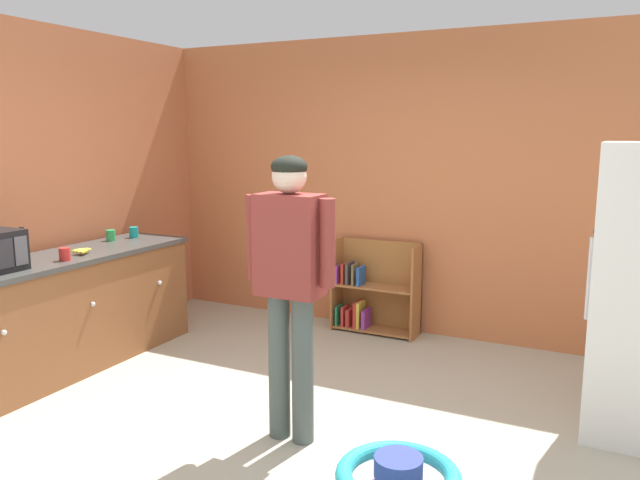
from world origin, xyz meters
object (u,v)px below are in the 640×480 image
object	(u,v)px
banana_bunch	(83,251)
green_cup	(111,235)
standing_person	(290,273)
teal_cup	(134,232)
amber_bottle	(23,246)
bookshelf	(372,293)
red_cup	(65,254)
kitchen_counter	(64,313)

from	to	relation	value
banana_bunch	green_cup	world-z (taller)	green_cup
standing_person	teal_cup	world-z (taller)	standing_person
banana_bunch	amber_bottle	bearing A→B (deg)	-124.37
standing_person	amber_bottle	distance (m)	2.27
amber_bottle	standing_person	bearing A→B (deg)	0.05
bookshelf	teal_cup	distance (m)	2.24
bookshelf	standing_person	bearing A→B (deg)	-81.25
standing_person	teal_cup	distance (m)	2.50
bookshelf	teal_cup	world-z (taller)	teal_cup
bookshelf	red_cup	xyz separation A→B (m)	(-1.64, -2.04, 0.59)
green_cup	teal_cup	xyz separation A→B (m)	(0.06, 0.22, 0.00)
kitchen_counter	standing_person	distance (m)	2.22
amber_bottle	teal_cup	size ratio (longest dim) A/B	2.59
teal_cup	green_cup	bearing A→B (deg)	-105.60
red_cup	standing_person	bearing A→B (deg)	-3.19
bookshelf	amber_bottle	xyz separation A→B (m)	(-1.94, -2.15, 0.64)
red_cup	teal_cup	world-z (taller)	same
bookshelf	standing_person	world-z (taller)	standing_person
amber_bottle	teal_cup	distance (m)	1.12
bookshelf	green_cup	distance (m)	2.40
bookshelf	red_cup	size ratio (longest dim) A/B	8.95
bookshelf	banana_bunch	world-z (taller)	banana_bunch
kitchen_counter	amber_bottle	distance (m)	0.60
kitchen_counter	standing_person	bearing A→B (deg)	-5.59
bookshelf	teal_cup	size ratio (longest dim) A/B	8.95
kitchen_counter	red_cup	bearing A→B (deg)	-30.66
standing_person	teal_cup	xyz separation A→B (m)	(-2.23, 1.11, -0.08)
standing_person	banana_bunch	size ratio (longest dim) A/B	10.78
teal_cup	amber_bottle	bearing A→B (deg)	-91.80
bookshelf	banana_bunch	distance (m)	2.54
banana_bunch	green_cup	distance (m)	0.61
kitchen_counter	amber_bottle	size ratio (longest dim) A/B	9.27
standing_person	teal_cup	bearing A→B (deg)	153.48
kitchen_counter	amber_bottle	world-z (taller)	amber_bottle
banana_bunch	red_cup	world-z (taller)	red_cup
bookshelf	teal_cup	xyz separation A→B (m)	(-1.90, -1.03, 0.59)
green_cup	teal_cup	world-z (taller)	same
amber_bottle	teal_cup	bearing A→B (deg)	88.20
banana_bunch	teal_cup	size ratio (longest dim) A/B	1.67
amber_bottle	teal_cup	world-z (taller)	amber_bottle
bookshelf	green_cup	world-z (taller)	green_cup
kitchen_counter	bookshelf	world-z (taller)	kitchen_counter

